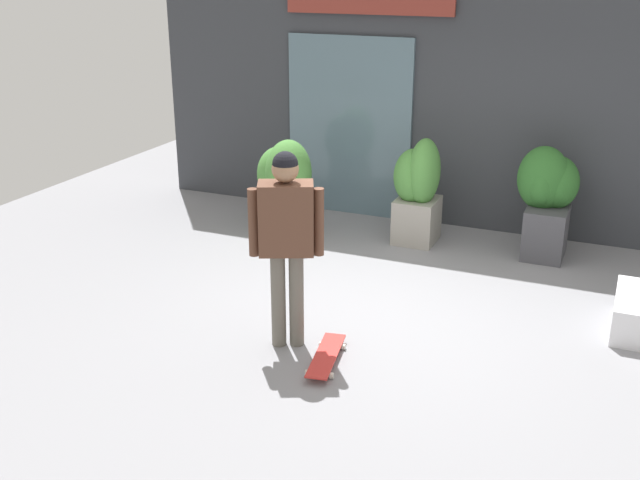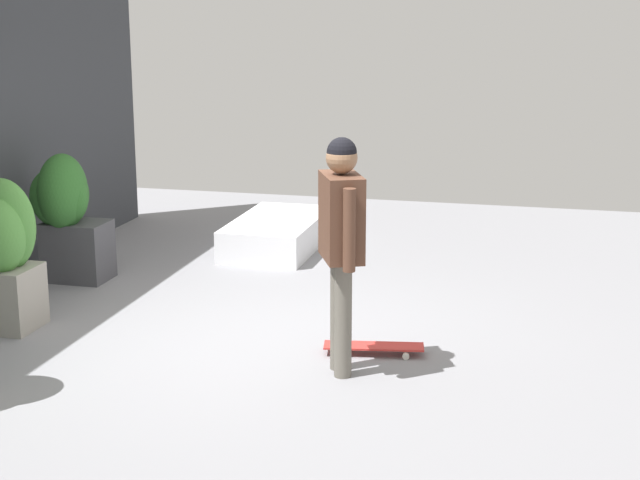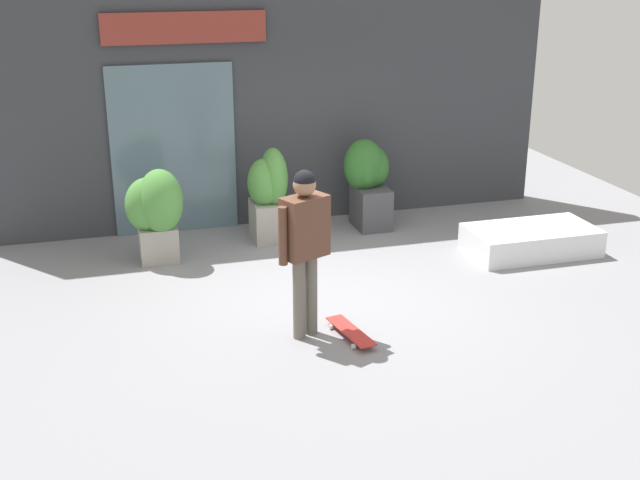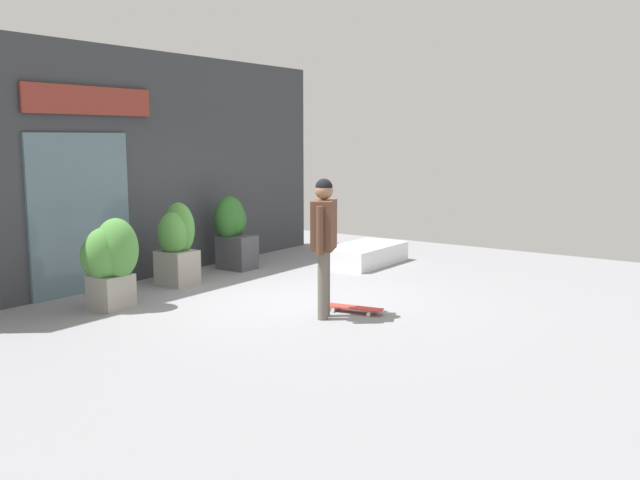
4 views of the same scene
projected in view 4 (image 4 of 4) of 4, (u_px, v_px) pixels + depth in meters
ground_plane at (292, 300)px, 9.72m from camera, size 12.00×12.00×0.00m
building_facade at (144, 167)px, 11.09m from camera, size 8.27×0.31×3.66m
skateboarder at (324, 232)px, 8.61m from camera, size 0.60×0.43×1.78m
skateboard at (353, 308)px, 9.03m from camera, size 0.33×0.81×0.08m
planter_box_left at (177, 242)px, 10.63m from camera, size 0.55×0.58×1.29m
planter_box_right at (232, 227)px, 11.92m from camera, size 0.69×0.73×1.29m
planter_box_mid at (109, 258)px, 9.12m from camera, size 0.72×0.67×1.23m
snow_ledge at (364, 254)px, 12.46m from camera, size 1.68×0.90×0.35m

